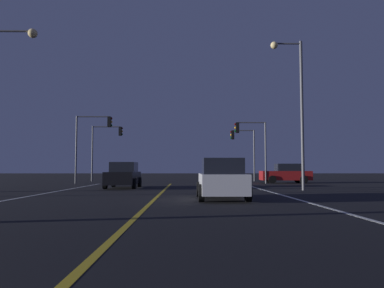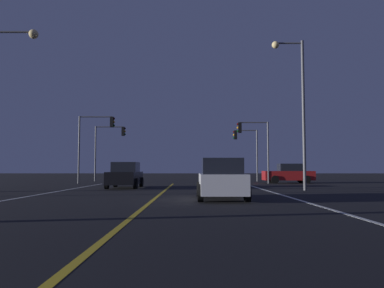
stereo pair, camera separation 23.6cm
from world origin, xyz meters
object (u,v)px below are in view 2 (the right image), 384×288
object	(u,v)px
car_crossing_side	(287,174)
traffic_light_near_right	(251,138)
car_oncoming	(123,175)
traffic_light_far_left	(108,140)
street_lamp_right_far	(295,96)
traffic_light_near_left	(94,134)
traffic_light_far_right	(244,143)
car_lead_same_lane	(219,179)

from	to	relation	value
car_crossing_side	traffic_light_near_right	world-z (taller)	traffic_light_near_right
traffic_light_near_right	car_oncoming	bearing A→B (deg)	36.83
traffic_light_far_left	street_lamp_right_far	size ratio (longest dim) A/B	0.62
car_oncoming	traffic_light_far_left	world-z (taller)	traffic_light_far_left
car_crossing_side	traffic_light_near_right	distance (m)	4.56
car_oncoming	traffic_light_far_left	size ratio (longest dim) A/B	0.78
traffic_light_near_left	traffic_light_far_right	xyz separation A→B (m)	(13.65, 5.50, -0.46)
car_oncoming	traffic_light_near_left	world-z (taller)	traffic_light_near_left
car_lead_same_lane	traffic_light_far_right	size ratio (longest dim) A/B	0.83
car_oncoming	street_lamp_right_far	distance (m)	12.00
car_oncoming	traffic_light_near_right	size ratio (longest dim) A/B	0.81
traffic_light_far_right	traffic_light_far_left	size ratio (longest dim) A/B	0.94
traffic_light_near_left	street_lamp_right_far	world-z (taller)	street_lamp_right_far
car_oncoming	traffic_light_near_left	bearing A→B (deg)	-151.99
car_oncoming	traffic_light_far_left	distance (m)	13.70
traffic_light_near_left	car_crossing_side	bearing A→B (deg)	3.00
car_oncoming	car_lead_same_lane	xyz separation A→B (m)	(5.65, -9.17, 0.00)
traffic_light_far_left	car_crossing_side	bearing A→B (deg)	-15.43
street_lamp_right_far	traffic_light_near_left	bearing A→B (deg)	-34.95
car_lead_same_lane	traffic_light_far_left	size ratio (longest dim) A/B	0.78
car_crossing_side	traffic_light_far_left	world-z (taller)	traffic_light_far_left
car_lead_same_lane	traffic_light_far_left	world-z (taller)	traffic_light_far_left
traffic_light_far_right	street_lamp_right_far	world-z (taller)	street_lamp_right_far
traffic_light_near_left	traffic_light_far_left	distance (m)	5.50
car_lead_same_lane	traffic_light_far_left	bearing A→B (deg)	23.40
car_oncoming	car_lead_same_lane	world-z (taller)	same
car_oncoming	traffic_light_near_left	size ratio (longest dim) A/B	0.74
traffic_light_near_right	street_lamp_right_far	size ratio (longest dim) A/B	0.59
traffic_light_near_left	traffic_light_near_right	bearing A→B (deg)	-0.00
car_lead_same_lane	street_lamp_right_far	distance (m)	9.32
car_oncoming	traffic_light_far_right	distance (m)	16.35
traffic_light_near_left	traffic_light_far_left	world-z (taller)	traffic_light_near_left
street_lamp_right_far	car_lead_same_lane	bearing A→B (deg)	51.50
car_oncoming	street_lamp_right_far	xyz separation A→B (m)	(10.64, -2.89, 4.74)
traffic_light_far_left	street_lamp_right_far	xyz separation A→B (m)	(14.48, -15.63, 1.47)
traffic_light_far_right	car_oncoming	bearing A→B (deg)	52.45
traffic_light_near_left	street_lamp_right_far	size ratio (longest dim) A/B	0.65
traffic_light_far_right	street_lamp_right_far	bearing A→B (deg)	93.10
traffic_light_near_right	traffic_light_far_left	world-z (taller)	traffic_light_far_left
car_oncoming	traffic_light_far_right	xyz separation A→B (m)	(9.79, 12.74, 2.99)
car_crossing_side	traffic_light_near_right	xyz separation A→B (m)	(-3.24, -0.88, 3.09)
car_oncoming	traffic_light_near_left	xyz separation A→B (m)	(-3.85, 7.24, 3.45)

